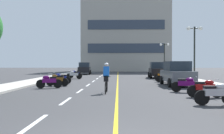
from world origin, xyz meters
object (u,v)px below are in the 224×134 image
object	(u,v)px
parked_car_near	(177,73)
motorcycle_3	(186,84)
street_lamp_far	(164,51)
motorcycle_8	(163,76)
parked_car_far	(84,68)
motorcycle_10	(75,74)
street_lamp_mid	(194,41)
cyclist_rider	(106,77)
motorcycle_4	(49,81)
parked_car_mid	(157,70)
motorcycle_1	(216,93)
motorcycle_9	(74,75)
motorcycle_2	(205,88)
motorcycle_5	(57,80)
motorcycle_6	(61,78)
motorcycle_7	(165,77)

from	to	relation	value
parked_car_near	motorcycle_3	world-z (taller)	parked_car_near
street_lamp_far	motorcycle_3	size ratio (longest dim) A/B	2.70
motorcycle_3	motorcycle_8	distance (m)	9.83
parked_car_far	motorcycle_10	size ratio (longest dim) A/B	2.60
street_lamp_mid	cyclist_rider	size ratio (longest dim) A/B	2.77
street_lamp_mid	motorcycle_10	world-z (taller)	street_lamp_mid
street_lamp_far	street_lamp_mid	bearing A→B (deg)	-89.90
motorcycle_4	cyclist_rider	xyz separation A→B (m)	(3.95, -2.48, 0.41)
motorcycle_10	parked_car_mid	bearing A→B (deg)	1.88
motorcycle_1	motorcycle_9	bearing A→B (deg)	118.19
motorcycle_8	cyclist_rider	size ratio (longest dim) A/B	0.95
motorcycle_4	motorcycle_8	world-z (taller)	same
parked_car_near	motorcycle_2	xyz separation A→B (m)	(-0.16, -6.43, -0.44)
motorcycle_3	motorcycle_5	world-z (taller)	same
street_lamp_mid	motorcycle_1	bearing A→B (deg)	-103.54
street_lamp_far	motorcycle_9	distance (m)	16.30
motorcycle_4	motorcycle_6	size ratio (longest dim) A/B	0.97
parked_car_mid	parked_car_far	xyz separation A→B (m)	(-9.66, 9.24, 0.00)
motorcycle_6	motorcycle_4	bearing A→B (deg)	-89.10
parked_car_near	motorcycle_6	distance (m)	9.17
street_lamp_far	cyclist_rider	size ratio (longest dim) A/B	2.57
street_lamp_mid	street_lamp_far	xyz separation A→B (m)	(-0.03, 14.39, -0.23)
motorcycle_9	street_lamp_mid	bearing A→B (deg)	-16.09
motorcycle_9	cyclist_rider	bearing A→B (deg)	-71.46
motorcycle_2	cyclist_rider	distance (m)	5.22
street_lamp_mid	parked_car_far	size ratio (longest dim) A/B	1.14
parked_car_mid	motorcycle_7	bearing A→B (deg)	-92.88
parked_car_near	motorcycle_9	bearing A→B (deg)	140.90
motorcycle_1	motorcycle_10	world-z (taller)	same
motorcycle_3	street_lamp_far	bearing A→B (deg)	82.51
motorcycle_2	motorcycle_7	distance (m)	9.80
motorcycle_3	motorcycle_9	bearing A→B (deg)	126.50
cyclist_rider	motorcycle_10	bearing A→B (deg)	106.80
motorcycle_3	cyclist_rider	xyz separation A→B (m)	(-4.58, -0.40, 0.41)
motorcycle_4	motorcycle_5	distance (m)	1.49
motorcycle_3	motorcycle_7	size ratio (longest dim) A/B	0.99
motorcycle_1	motorcycle_2	xyz separation A→B (m)	(0.35, 2.19, 0.00)
motorcycle_2	motorcycle_8	xyz separation A→B (m)	(0.11, 11.99, 0.00)
parked_car_far	motorcycle_4	size ratio (longest dim) A/B	2.61
motorcycle_4	motorcycle_7	size ratio (longest dim) A/B	0.97
motorcycle_1	motorcycle_3	size ratio (longest dim) A/B	1.01
motorcycle_2	motorcycle_3	xyz separation A→B (m)	(-0.31, 2.17, 0.00)
street_lamp_far	motorcycle_4	world-z (taller)	street_lamp_far
motorcycle_10	cyclist_rider	size ratio (longest dim) A/B	0.93
motorcycle_9	motorcycle_10	distance (m)	2.04
motorcycle_9	motorcycle_3	bearing A→B (deg)	-53.50
parked_car_mid	motorcycle_2	distance (m)	16.18
street_lamp_mid	motorcycle_6	size ratio (longest dim) A/B	2.88
motorcycle_6	motorcycle_9	distance (m)	6.08
motorcycle_1	motorcycle_6	xyz separation A→B (m)	(-8.55, 9.94, 0.00)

